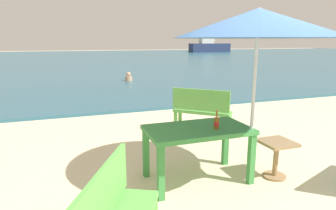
{
  "coord_description": "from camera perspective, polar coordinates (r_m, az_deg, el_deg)",
  "views": [
    {
      "loc": [
        -2.31,
        -2.61,
        1.91
      ],
      "look_at": [
        -0.33,
        3.0,
        0.6
      ],
      "focal_mm": 31.31,
      "sensor_mm": 36.0,
      "label": 1
    }
  ],
  "objects": [
    {
      "name": "picnic_table_green",
      "position": [
        4.02,
        5.81,
        -5.9
      ],
      "size": [
        1.4,
        0.8,
        0.76
      ],
      "color": "#3D8C42",
      "rests_on": "ground_plane"
    },
    {
      "name": "beer_bottle_amber",
      "position": [
        3.94,
        9.43,
        -3.3
      ],
      "size": [
        0.07,
        0.07,
        0.26
      ],
      "color": "brown",
      "rests_on": "picnic_table_green"
    },
    {
      "name": "patio_umbrella",
      "position": [
        3.9,
        17.15,
        14.96
      ],
      "size": [
        2.1,
        2.1,
        2.3
      ],
      "color": "silver",
      "rests_on": "ground_plane"
    },
    {
      "name": "boat_cargo_ship",
      "position": [
        49.81,
        8.02,
        11.2
      ],
      "size": [
        6.81,
        1.86,
        2.48
      ],
      "color": "navy",
      "rests_on": "sea_water"
    },
    {
      "name": "bench_green_left",
      "position": [
        6.11,
        6.53,
        -0.61
      ],
      "size": [
        1.13,
        1.07,
        0.95
      ],
      "color": "#60B24C",
      "rests_on": "ground_plane"
    },
    {
      "name": "swimmer_person",
      "position": [
        13.84,
        -7.69,
        5.36
      ],
      "size": [
        0.34,
        0.34,
        0.41
      ],
      "color": "tan",
      "rests_on": "sea_water"
    },
    {
      "name": "ground_plane",
      "position": [
        3.97,
        20.24,
        -17.11
      ],
      "size": [
        120.0,
        120.0,
        0.0
      ],
      "primitive_type": "plane",
      "color": "beige"
    },
    {
      "name": "side_table_wood",
      "position": [
        4.44,
        20.31,
        -8.89
      ],
      "size": [
        0.44,
        0.44,
        0.54
      ],
      "color": "#9E7A51",
      "rests_on": "ground_plane"
    },
    {
      "name": "sea_water",
      "position": [
        32.74,
        -15.53,
        8.68
      ],
      "size": [
        120.0,
        50.0,
        0.08
      ],
      "primitive_type": "cube",
      "color": "#2D6075",
      "rests_on": "ground_plane"
    }
  ]
}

